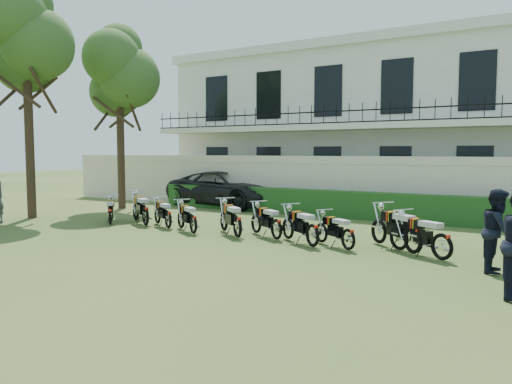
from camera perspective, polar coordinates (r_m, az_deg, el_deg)
ground at (r=12.95m, az=-3.67°, el=-6.40°), size 100.00×100.00×0.00m
perimeter_wall at (r=19.83m, az=9.80°, el=0.80°), size 30.00×0.35×2.30m
hedge at (r=18.79m, az=11.69°, el=-1.49°), size 18.00×0.60×1.00m
building at (r=25.44m, az=14.92°, el=7.27°), size 20.40×9.60×7.40m
tree_west_mid at (r=20.72m, az=-24.78°, el=15.90°), size 3.40×3.20×8.82m
tree_west_near at (r=22.67m, az=-15.31°, el=13.14°), size 3.40×3.20×7.90m
motorcycle_0 at (r=17.46m, az=-16.33°, el=-2.28°), size 1.29×1.25×0.93m
motorcycle_1 at (r=16.89m, az=-12.52°, el=-2.16°), size 1.77×1.15×1.10m
motorcycle_2 at (r=16.17m, az=-10.01°, el=-2.65°), size 1.56×0.99×0.96m
motorcycle_3 at (r=15.03m, az=-7.18°, el=-3.18°), size 1.54×1.01×0.96m
motorcycle_4 at (r=14.22m, az=-2.13°, el=-3.41°), size 1.59×1.26×1.06m
motorcycle_5 at (r=13.93m, az=2.36°, el=-3.69°), size 1.61×1.03×1.00m
motorcycle_6 at (r=12.94m, az=6.48°, el=-4.30°), size 1.63×1.09×1.03m
motorcycle_7 at (r=12.67m, az=10.50°, el=-4.75°), size 1.50×0.94×0.93m
motorcycle_8 at (r=12.57m, az=17.51°, el=-4.52°), size 1.70×1.37×1.14m
motorcycle_9 at (r=12.06m, az=20.50°, el=-5.17°), size 1.73×1.03×1.05m
suv at (r=22.51m, az=-3.33°, el=0.35°), size 5.93×3.15×1.59m
officer_4 at (r=11.37m, az=25.96°, el=-4.01°), size 0.67×0.85×1.72m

